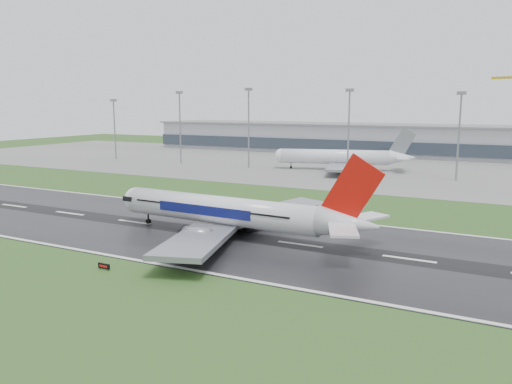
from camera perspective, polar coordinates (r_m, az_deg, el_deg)
The scene contains 12 objects.
ground at distance 117.07m, azimuth -13.47°, elevation -3.33°, with size 520.00×520.00×0.00m, color #264A1B.
runway at distance 117.06m, azimuth -13.47°, elevation -3.30°, with size 400.00×45.00×0.10m, color black.
apron at distance 225.38m, azimuth 7.75°, elevation 3.07°, with size 400.00×130.00×0.08m, color slate.
terminal at distance 281.73m, azimuth 11.94°, elevation 5.80°, with size 240.00×36.00×15.00m, color #94989F.
main_airliner at distance 99.65m, azimuth -2.29°, elevation -0.31°, with size 57.31×54.58×16.92m, color silver, non-canonical shape.
parked_airliner at distance 207.20m, azimuth 9.44°, elevation 4.75°, with size 56.39×52.50×16.53m, color white, non-canonical shape.
runway_sign at distance 85.43m, azimuth -16.66°, elevation -7.99°, with size 2.30×0.26×1.04m, color black, non-canonical shape.
floodmast_0 at distance 253.90m, azimuth -15.54°, elevation 6.64°, with size 0.64×0.64×27.37m, color gray.
floodmast_1 at distance 229.57m, azimuth -8.49°, elevation 7.00°, with size 0.64×0.64×30.61m, color gray.
floodmast_2 at distance 211.23m, azimuth -0.82°, elevation 6.99°, with size 0.64×0.64×31.50m, color gray.
floodmast_3 at distance 194.82m, azimuth 10.31°, elevation 6.47°, with size 0.64×0.64×30.62m, color gray.
floodmast_4 at distance 187.16m, azimuth 21.74°, elevation 5.59°, with size 0.64×0.64×29.18m, color gray.
Camera 1 is at (75.22, -85.87, 25.98)m, focal length 35.73 mm.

